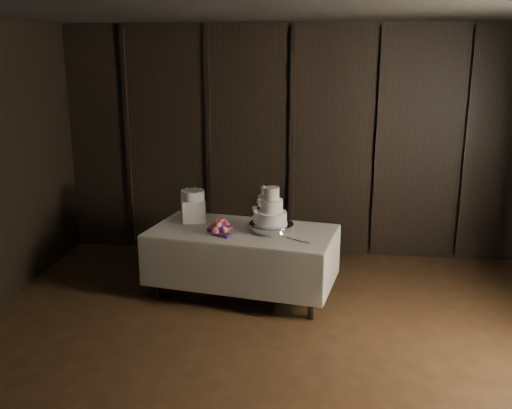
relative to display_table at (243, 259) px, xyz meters
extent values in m
cube|color=black|center=(0.45, -2.00, -0.44)|extent=(6.04, 7.04, 0.04)
cube|color=black|center=(0.45, 1.52, 1.08)|extent=(6.04, 0.04, 3.04)
cube|color=beige|center=(0.00, 0.00, 0.34)|extent=(2.14, 1.38, 0.01)
cube|color=white|center=(0.00, 0.00, -0.06)|extent=(1.96, 1.23, 0.71)
cylinder|color=silver|center=(0.32, -0.02, 0.39)|extent=(0.64, 0.64, 0.09)
cylinder|color=white|center=(0.32, -0.02, 0.50)|extent=(0.33, 0.33, 0.13)
cylinder|color=white|center=(0.32, -0.02, 0.63)|extent=(0.24, 0.24, 0.13)
cylinder|color=white|center=(0.32, -0.02, 0.77)|extent=(0.17, 0.17, 0.13)
cube|color=white|center=(-0.61, 0.29, 0.47)|extent=(0.33, 0.33, 0.25)
cylinder|color=white|center=(-0.61, 0.29, 0.65)|extent=(0.32, 0.32, 0.11)
cube|color=silver|center=(0.57, -0.29, 0.35)|extent=(0.30, 0.25, 0.01)
camera|label=1|loc=(0.81, -5.88, 2.20)|focal=40.00mm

